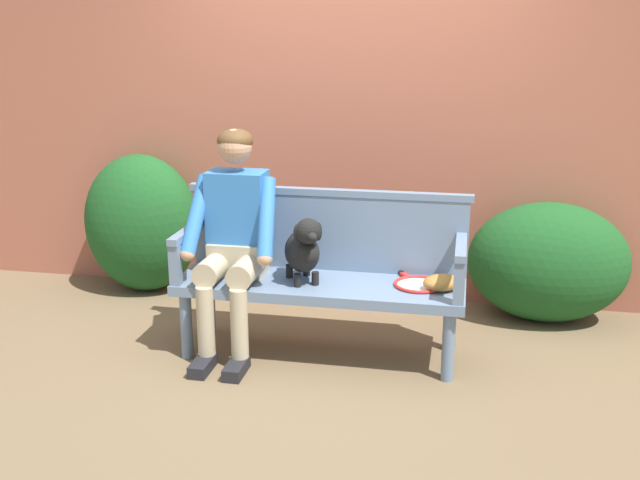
# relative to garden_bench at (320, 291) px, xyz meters

# --- Properties ---
(ground_plane) EXTENTS (40.00, 40.00, 0.00)m
(ground_plane) POSITION_rel_garden_bench_xyz_m (0.00, 0.00, -0.40)
(ground_plane) COLOR brown
(brick_garden_fence) EXTENTS (8.00, 0.30, 2.42)m
(brick_garden_fence) POSITION_rel_garden_bench_xyz_m (0.00, 1.22, 0.81)
(brick_garden_fence) COLOR #9E5642
(brick_garden_fence) RESTS_ON ground
(hedge_bush_mid_right) EXTENTS (0.85, 0.63, 1.02)m
(hedge_bush_mid_right) POSITION_rel_garden_bench_xyz_m (-1.50, 0.87, 0.11)
(hedge_bush_mid_right) COLOR #194C1E
(hedge_bush_mid_right) RESTS_ON ground
(hedge_bush_far_right) EXTENTS (1.04, 0.65, 0.80)m
(hedge_bush_far_right) POSITION_rel_garden_bench_xyz_m (1.36, 0.83, -0.00)
(hedge_bush_far_right) COLOR #194C1E
(hedge_bush_far_right) RESTS_ON ground
(garden_bench) EXTENTS (1.68, 0.53, 0.46)m
(garden_bench) POSITION_rel_garden_bench_xyz_m (0.00, 0.00, 0.00)
(garden_bench) COLOR slate
(garden_bench) RESTS_ON ground
(bench_backrest) EXTENTS (1.72, 0.06, 0.50)m
(bench_backrest) POSITION_rel_garden_bench_xyz_m (0.00, 0.23, 0.31)
(bench_backrest) COLOR slate
(bench_backrest) RESTS_ON garden_bench
(bench_armrest_left_end) EXTENTS (0.06, 0.53, 0.28)m
(bench_armrest_left_end) POSITION_rel_garden_bench_xyz_m (-0.80, -0.09, 0.26)
(bench_armrest_left_end) COLOR slate
(bench_armrest_left_end) RESTS_ON garden_bench
(bench_armrest_right_end) EXTENTS (0.06, 0.53, 0.28)m
(bench_armrest_right_end) POSITION_rel_garden_bench_xyz_m (0.80, -0.09, 0.26)
(bench_armrest_right_end) COLOR slate
(bench_armrest_right_end) RESTS_ON garden_bench
(person_seated) EXTENTS (0.56, 0.66, 1.33)m
(person_seated) POSITION_rel_garden_bench_xyz_m (-0.51, -0.02, 0.33)
(person_seated) COLOR black
(person_seated) RESTS_ON ground
(dog_on_bench) EXTENTS (0.31, 0.40, 0.41)m
(dog_on_bench) POSITION_rel_garden_bench_xyz_m (-0.09, -0.05, 0.26)
(dog_on_bench) COLOR black
(dog_on_bench) RESTS_ON garden_bench
(tennis_racket) EXTENTS (0.44, 0.55, 0.03)m
(tennis_racket) POSITION_rel_garden_bench_xyz_m (0.56, 0.05, 0.07)
(tennis_racket) COLOR red
(tennis_racket) RESTS_ON garden_bench
(baseball_glove) EXTENTS (0.28, 0.26, 0.09)m
(baseball_glove) POSITION_rel_garden_bench_xyz_m (0.70, -0.02, 0.10)
(baseball_glove) COLOR #9E6B2D
(baseball_glove) RESTS_ON garden_bench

